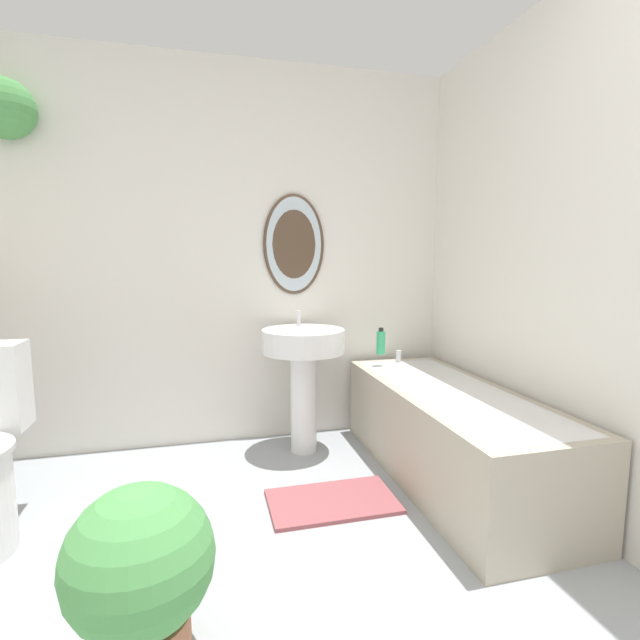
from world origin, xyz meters
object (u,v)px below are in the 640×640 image
at_px(shampoo_bottle, 381,342).
at_px(potted_plant, 141,571).
at_px(pedestal_sink, 303,360).
at_px(bathtub, 450,432).

bearing_deg(shampoo_bottle, potted_plant, -131.57).
xyz_separation_m(pedestal_sink, shampoo_bottle, (0.53, 0.06, 0.08)).
height_order(bathtub, shampoo_bottle, shampoo_bottle).
relative_size(pedestal_sink, bathtub, 0.54).
xyz_separation_m(pedestal_sink, bathtub, (0.69, -0.56, -0.31)).
bearing_deg(bathtub, potted_plant, -149.82).
distance_m(pedestal_sink, potted_plant, 1.63).
bearing_deg(pedestal_sink, bathtub, -38.94).
distance_m(bathtub, potted_plant, 1.70).
distance_m(shampoo_bottle, potted_plant, 2.00).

